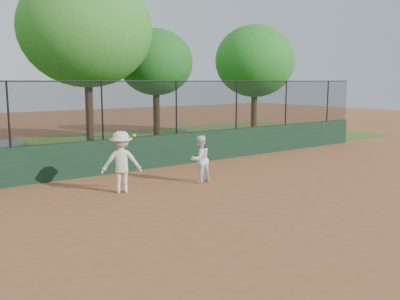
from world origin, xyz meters
TOP-DOWN VIEW (x-y plane):
  - ground at (0.00, 0.00)m, footprint 80.00×80.00m
  - back_wall at (0.00, 6.00)m, footprint 26.00×0.20m
  - grass_strip at (0.00, 12.00)m, footprint 36.00×12.00m
  - player_second at (1.41, 3.03)m, footprint 0.77×0.63m
  - player_main at (-1.15, 3.36)m, footprint 1.32×1.08m
  - fence_assembly at (-0.03, 6.00)m, footprint 26.00×0.06m
  - tree_2 at (1.29, 11.39)m, footprint 6.02×5.47m
  - tree_3 at (5.44, 12.35)m, footprint 4.01×3.64m
  - tree_4 at (11.11, 10.85)m, footprint 4.72×4.29m

SIDE VIEW (x-z plane):
  - ground at x=0.00m, z-range 0.00..0.00m
  - grass_strip at x=0.00m, z-range 0.00..0.01m
  - back_wall at x=0.00m, z-range 0.00..1.20m
  - player_second at x=1.41m, z-range 0.00..1.50m
  - player_main at x=-1.15m, z-range 0.00..1.77m
  - fence_assembly at x=-0.03m, z-range 1.24..3.24m
  - tree_3 at x=5.44m, z-range 1.20..7.09m
  - tree_4 at x=11.11m, z-range 1.12..7.46m
  - tree_2 at x=1.29m, z-range 1.43..9.51m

